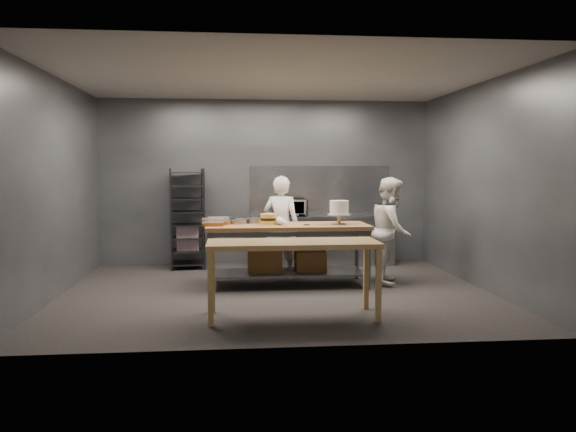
{
  "coord_description": "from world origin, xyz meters",
  "views": [
    {
      "loc": [
        -0.6,
        -7.84,
        1.75
      ],
      "look_at": [
        0.2,
        0.37,
        1.05
      ],
      "focal_mm": 35.0,
      "sensor_mm": 36.0,
      "label": 1
    }
  ],
  "objects_px": {
    "speed_rack": "(187,219)",
    "microwave": "(291,207)",
    "frosted_cake_stand": "(339,209)",
    "chef_behind": "(281,227)",
    "layer_cake": "(269,219)",
    "chef_right": "(391,230)",
    "work_table": "(286,248)",
    "near_counter": "(293,249)"
  },
  "relations": [
    {
      "from": "microwave",
      "to": "chef_behind",
      "type": "bearing_deg",
      "value": -104.12
    },
    {
      "from": "speed_rack",
      "to": "chef_right",
      "type": "bearing_deg",
      "value": -26.98
    },
    {
      "from": "near_counter",
      "to": "layer_cake",
      "type": "height_order",
      "value": "layer_cake"
    },
    {
      "from": "near_counter",
      "to": "chef_behind",
      "type": "bearing_deg",
      "value": 88.3
    },
    {
      "from": "chef_right",
      "to": "microwave",
      "type": "bearing_deg",
      "value": 57.78
    },
    {
      "from": "work_table",
      "to": "frosted_cake_stand",
      "type": "distance_m",
      "value": 0.97
    },
    {
      "from": "work_table",
      "to": "microwave",
      "type": "bearing_deg",
      "value": 81.7
    },
    {
      "from": "near_counter",
      "to": "chef_right",
      "type": "distance_m",
      "value": 2.51
    },
    {
      "from": "chef_behind",
      "to": "microwave",
      "type": "bearing_deg",
      "value": -82.03
    },
    {
      "from": "layer_cake",
      "to": "frosted_cake_stand",
      "type": "bearing_deg",
      "value": -6.03
    },
    {
      "from": "work_table",
      "to": "frosted_cake_stand",
      "type": "bearing_deg",
      "value": -7.31
    },
    {
      "from": "frosted_cake_stand",
      "to": "microwave",
      "type": "bearing_deg",
      "value": 105.71
    },
    {
      "from": "work_table",
      "to": "chef_right",
      "type": "xyz_separation_m",
      "value": [
        1.62,
        0.04,
        0.24
      ]
    },
    {
      "from": "chef_behind",
      "to": "layer_cake",
      "type": "height_order",
      "value": "chef_behind"
    },
    {
      "from": "chef_behind",
      "to": "near_counter",
      "type": "bearing_deg",
      "value": 110.39
    },
    {
      "from": "near_counter",
      "to": "chef_behind",
      "type": "height_order",
      "value": "chef_behind"
    },
    {
      "from": "speed_rack",
      "to": "microwave",
      "type": "distance_m",
      "value": 1.86
    },
    {
      "from": "work_table",
      "to": "speed_rack",
      "type": "xyz_separation_m",
      "value": [
        -1.59,
        1.67,
        0.28
      ]
    },
    {
      "from": "microwave",
      "to": "frosted_cake_stand",
      "type": "bearing_deg",
      "value": -74.29
    },
    {
      "from": "near_counter",
      "to": "layer_cake",
      "type": "distance_m",
      "value": 1.82
    },
    {
      "from": "speed_rack",
      "to": "chef_right",
      "type": "relative_size",
      "value": 1.08
    },
    {
      "from": "microwave",
      "to": "frosted_cake_stand",
      "type": "xyz_separation_m",
      "value": [
        0.52,
        -1.85,
        0.1
      ]
    },
    {
      "from": "frosted_cake_stand",
      "to": "work_table",
      "type": "bearing_deg",
      "value": 172.69
    },
    {
      "from": "microwave",
      "to": "layer_cake",
      "type": "height_order",
      "value": "microwave"
    },
    {
      "from": "chef_behind",
      "to": "chef_right",
      "type": "bearing_deg",
      "value": -178.99
    },
    {
      "from": "microwave",
      "to": "speed_rack",
      "type": "bearing_deg",
      "value": -177.52
    },
    {
      "from": "chef_right",
      "to": "layer_cake",
      "type": "bearing_deg",
      "value": 110.26
    },
    {
      "from": "frosted_cake_stand",
      "to": "chef_behind",
      "type": "bearing_deg",
      "value": 135.9
    },
    {
      "from": "microwave",
      "to": "frosted_cake_stand",
      "type": "height_order",
      "value": "frosted_cake_stand"
    },
    {
      "from": "chef_behind",
      "to": "chef_right",
      "type": "distance_m",
      "value": 1.75
    },
    {
      "from": "near_counter",
      "to": "microwave",
      "type": "xyz_separation_m",
      "value": [
        0.35,
        3.55,
        0.24
      ]
    },
    {
      "from": "near_counter",
      "to": "microwave",
      "type": "bearing_deg",
      "value": 84.44
    },
    {
      "from": "work_table",
      "to": "frosted_cake_stand",
      "type": "relative_size",
      "value": 6.73
    },
    {
      "from": "work_table",
      "to": "layer_cake",
      "type": "relative_size",
      "value": 9.77
    },
    {
      "from": "microwave",
      "to": "layer_cake",
      "type": "xyz_separation_m",
      "value": [
        -0.52,
        -1.74,
        -0.05
      ]
    },
    {
      "from": "chef_right",
      "to": "frosted_cake_stand",
      "type": "height_order",
      "value": "chef_right"
    },
    {
      "from": "near_counter",
      "to": "speed_rack",
      "type": "distance_m",
      "value": 3.78
    },
    {
      "from": "chef_behind",
      "to": "microwave",
      "type": "distance_m",
      "value": 1.14
    },
    {
      "from": "work_table",
      "to": "near_counter",
      "type": "relative_size",
      "value": 1.2
    },
    {
      "from": "speed_rack",
      "to": "layer_cake",
      "type": "relative_size",
      "value": 7.12
    },
    {
      "from": "chef_behind",
      "to": "microwave",
      "type": "relative_size",
      "value": 3.02
    },
    {
      "from": "work_table",
      "to": "chef_behind",
      "type": "xyz_separation_m",
      "value": [
        -0.02,
        0.67,
        0.25
      ]
    }
  ]
}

